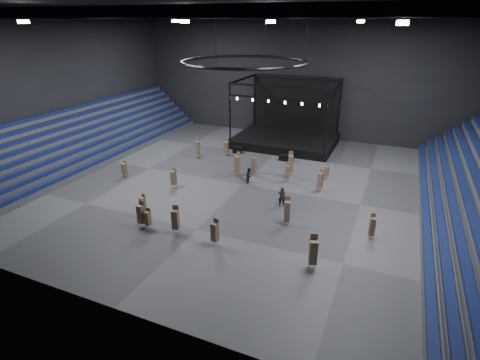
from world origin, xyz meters
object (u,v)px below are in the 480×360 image
at_px(flight_case_mid, 289,158).
at_px(chair_stack_17, 320,180).
at_px(chair_stack_11, 124,169).
at_px(flight_case_right, 283,158).
at_px(chair_stack_0, 141,214).
at_px(chair_stack_6, 287,211).
at_px(chair_stack_12, 198,147).
at_px(crew_member, 249,176).
at_px(chair_stack_14, 287,172).
at_px(chair_stack_1, 291,163).
at_px(chair_stack_7, 215,231).
at_px(chair_stack_9, 237,164).
at_px(chair_stack_4, 254,164).
at_px(chair_stack_15, 175,219).
at_px(chair_stack_5, 226,147).
at_px(chair_stack_10, 327,171).
at_px(chair_stack_3, 148,218).
at_px(stage, 287,134).
at_px(chair_stack_8, 174,177).
at_px(chair_stack_16, 143,204).
at_px(chair_stack_2, 372,226).
at_px(man_center, 282,197).
at_px(flight_case_left, 238,150).
at_px(chair_stack_13, 313,252).

bearing_deg(flight_case_mid, chair_stack_17, -53.90).
height_order(flight_case_mid, chair_stack_11, chair_stack_11).
xyz_separation_m(flight_case_right, chair_stack_0, (-6.38, -21.07, 0.93)).
relative_size(chair_stack_6, chair_stack_12, 1.05).
bearing_deg(crew_member, chair_stack_14, -58.62).
distance_m(chair_stack_1, chair_stack_7, 16.60).
height_order(flight_case_right, chair_stack_9, chair_stack_9).
height_order(chair_stack_4, chair_stack_15, chair_stack_4).
xyz_separation_m(chair_stack_0, chair_stack_6, (11.52, 5.34, 0.09)).
xyz_separation_m(chair_stack_6, chair_stack_15, (-8.25, -5.01, -0.06)).
relative_size(chair_stack_4, chair_stack_11, 1.29).
distance_m(chair_stack_5, chair_stack_10, 14.17).
distance_m(chair_stack_3, chair_stack_5, 20.09).
relative_size(chair_stack_9, chair_stack_17, 1.22).
xyz_separation_m(stage, chair_stack_8, (-6.56, -19.99, -0.25)).
bearing_deg(chair_stack_0, chair_stack_15, 7.24).
bearing_deg(chair_stack_16, chair_stack_9, 83.37).
bearing_deg(chair_stack_11, chair_stack_2, 5.94).
xyz_separation_m(chair_stack_11, man_center, (18.71, 0.24, -0.09)).
bearing_deg(chair_stack_5, chair_stack_4, -44.48).
distance_m(flight_case_left, chair_stack_2, 24.54).
xyz_separation_m(man_center, crew_member, (-4.96, 3.89, -0.09)).
bearing_deg(chair_stack_6, chair_stack_13, -69.98).
bearing_deg(chair_stack_9, chair_stack_12, 167.03).
xyz_separation_m(flight_case_left, flight_case_right, (6.68, -0.50, -0.04)).
relative_size(flight_case_left, chair_stack_8, 0.55).
relative_size(chair_stack_9, chair_stack_14, 1.25).
xyz_separation_m(chair_stack_2, chair_stack_5, (-19.84, 14.07, -0.00)).
bearing_deg(chair_stack_6, flight_case_right, 94.66).
xyz_separation_m(flight_case_left, chair_stack_9, (3.30, -7.58, 1.06)).
height_order(chair_stack_1, chair_stack_8, chair_stack_1).
relative_size(chair_stack_8, chair_stack_9, 0.78).
xyz_separation_m(flight_case_right, chair_stack_13, (8.68, -21.07, 1.07)).
bearing_deg(chair_stack_8, chair_stack_3, -56.36).
xyz_separation_m(chair_stack_8, chair_stack_16, (0.75, -6.38, -0.08)).
bearing_deg(chair_stack_16, chair_stack_8, 109.24).
bearing_deg(chair_stack_10, chair_stack_2, -53.11).
relative_size(chair_stack_0, man_center, 1.26).
relative_size(flight_case_right, chair_stack_3, 0.59).
bearing_deg(chair_stack_6, chair_stack_5, 117.61).
relative_size(chair_stack_2, chair_stack_5, 1.03).
xyz_separation_m(flight_case_mid, crew_member, (-2.00, -8.85, 0.55)).
distance_m(flight_case_left, man_center, 16.51).
relative_size(chair_stack_2, chair_stack_11, 1.14).
bearing_deg(chair_stack_9, flight_case_mid, 76.12).
distance_m(chair_stack_8, chair_stack_17, 15.63).
relative_size(chair_stack_7, chair_stack_17, 0.98).
xyz_separation_m(chair_stack_2, chair_stack_11, (-27.29, 2.53, -0.08)).
bearing_deg(chair_stack_8, chair_stack_9, 65.14).
bearing_deg(chair_stack_16, chair_stack_13, 6.01).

